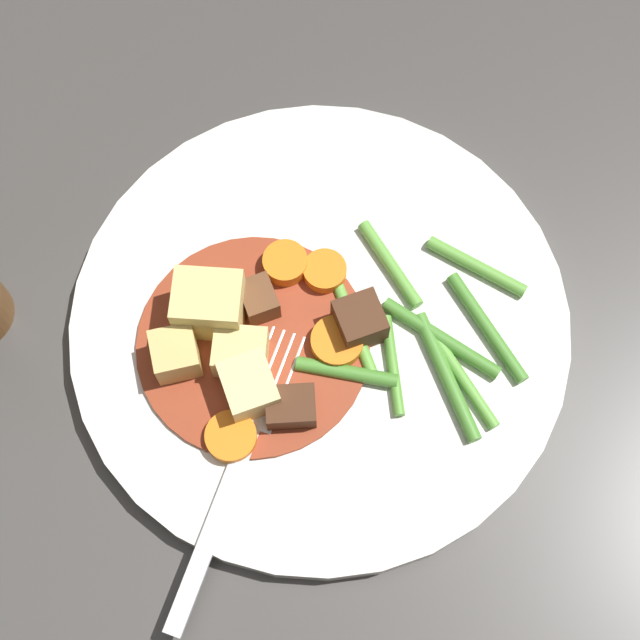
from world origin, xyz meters
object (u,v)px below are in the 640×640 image
Objects in this scene: dinner_plate at (320,324)px; meat_chunk_1 at (259,300)px; carrot_slice_3 at (325,272)px; fork at (238,465)px; meat_chunk_2 at (291,407)px; carrot_slice_2 at (337,342)px; potato_chunk_3 at (249,387)px; potato_chunk_0 at (209,305)px; carrot_slice_0 at (285,264)px; carrot_slice_1 at (231,437)px; potato_chunk_2 at (241,353)px; meat_chunk_0 at (360,321)px; potato_chunk_1 at (176,355)px.

meat_chunk_1 reaches higher than dinner_plate.
carrot_slice_3 is 0.16× the size of fork.
carrot_slice_3 is 0.94× the size of meat_chunk_2.
fork reaches higher than dinner_plate.
carrot_slice_2 is 1.31× the size of meat_chunk_1.
carrot_slice_3 is (-0.00, -0.04, 0.00)m from carrot_slice_2.
dinner_plate is 0.02m from carrot_slice_2.
meat_chunk_2 is (-0.02, 0.02, -0.00)m from potato_chunk_3.
potato_chunk_0 reaches higher than carrot_slice_3.
carrot_slice_1 is (0.05, 0.09, -0.00)m from carrot_slice_0.
carrot_slice_0 is 1.14× the size of meat_chunk_1.
potato_chunk_0 is at bearing -68.64° from potato_chunk_2.
meat_chunk_0 is at bearing -153.92° from carrot_slice_2.
potato_chunk_1 is 0.88× the size of potato_chunk_2.
potato_chunk_0 is 1.40× the size of meat_chunk_2.
potato_chunk_3 is 1.19× the size of meat_chunk_0.
carrot_slice_3 is 0.10m from potato_chunk_1.
carrot_slice_2 is 0.09m from fork.
fork is (0.01, 0.04, -0.01)m from potato_chunk_3.
dinner_plate is at bearing -144.19° from potato_chunk_3.
potato_chunk_0 is (0.05, 0.02, 0.01)m from carrot_slice_0.
fork is (0.07, 0.10, -0.00)m from carrot_slice_3.
fork is (-0.02, 0.07, -0.01)m from potato_chunk_1.
potato_chunk_1 is 0.06m from meat_chunk_1.
meat_chunk_1 reaches higher than meat_chunk_2.
potato_chunk_1 is 0.07m from meat_chunk_2.
potato_chunk_0 is at bearing -17.77° from meat_chunk_0.
potato_chunk_3 is at bearing 103.61° from potato_chunk_0.
carrot_slice_2 is 1.16× the size of potato_chunk_1.
carrot_slice_1 is 0.97× the size of potato_chunk_2.
potato_chunk_2 is at bearing 34.86° from carrot_slice_3.
carrot_slice_2 is at bearing 108.91° from carrot_slice_0.
potato_chunk_2 is (-0.04, 0.01, -0.00)m from potato_chunk_1.
potato_chunk_0 reaches higher than carrot_slice_2.
carrot_slice_3 is at bearing -72.33° from meat_chunk_0.
potato_chunk_0 is 0.03m from potato_chunk_1.
meat_chunk_2 is (0.05, 0.04, -0.00)m from meat_chunk_0.
meat_chunk_0 is (-0.01, 0.04, 0.01)m from carrot_slice_3.
dinner_plate is at bearing 108.98° from carrot_slice_0.
carrot_slice_0 is 0.06m from potato_chunk_2.
meat_chunk_2 is at bearing 119.74° from potato_chunk_2.
potato_chunk_2 is at bearing -88.11° from potato_chunk_3.
potato_chunk_2 reaches higher than carrot_slice_0.
meat_chunk_0 is at bearing -140.79° from meat_chunk_2.
potato_chunk_0 is at bearing -0.01° from meat_chunk_1.
dinner_plate is at bearing -175.37° from potato_chunk_1.
potato_chunk_1 is at bearing -1.86° from meat_chunk_0.
potato_chunk_3 is 0.07m from meat_chunk_0.
carrot_slice_3 is (-0.02, 0.01, -0.00)m from carrot_slice_0.
potato_chunk_3 is at bearing 17.71° from carrot_slice_2.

